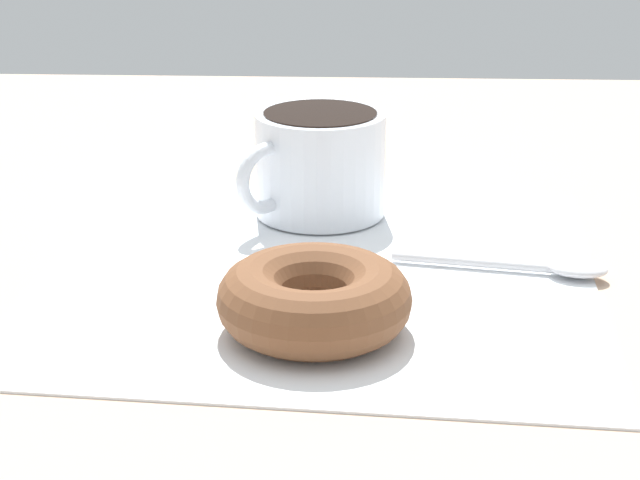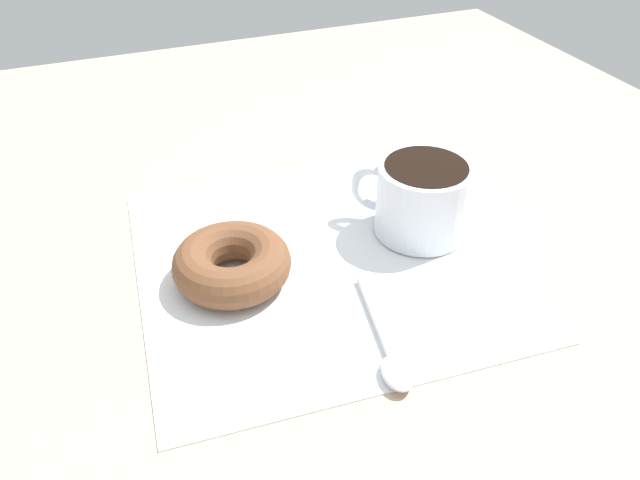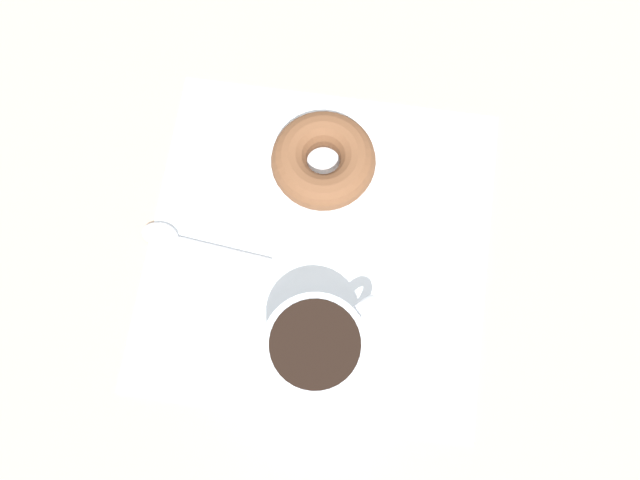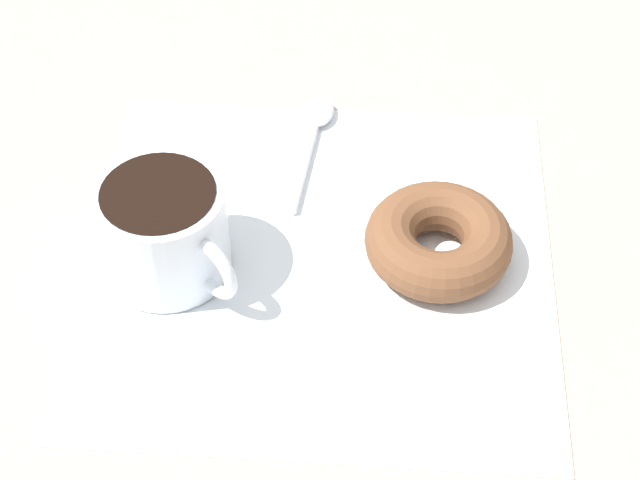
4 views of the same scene
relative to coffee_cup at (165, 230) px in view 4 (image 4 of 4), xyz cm
name	(u,v)px [view 4 (image 4 of 4)]	position (x,y,z in cm)	size (l,w,h in cm)	color
ground_plane	(357,287)	(13.27, -0.95, -5.06)	(120.00, 120.00, 2.00)	tan
napkin	(320,260)	(10.64, 0.59, -3.91)	(33.06, 33.06, 0.30)	white
coffee_cup	(165,230)	(0.00, 0.00, 0.00)	(10.03, 9.99, 7.24)	silver
donut	(438,241)	(18.96, 0.67, -1.96)	(10.44, 10.44, 3.61)	brown
spoon	(315,127)	(10.33, 14.38, -3.36)	(3.74, 13.17, 0.90)	silver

